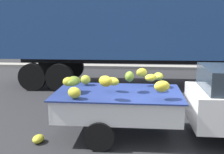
% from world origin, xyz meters
% --- Properties ---
extents(ground, '(220.00, 220.00, 0.00)m').
position_xyz_m(ground, '(0.00, 0.00, 0.00)').
color(ground, '#28282B').
extents(curb_strip, '(80.00, 0.80, 0.16)m').
position_xyz_m(curb_strip, '(0.00, 9.98, 0.08)').
color(curb_strip, gray).
rests_on(curb_strip, ground).
extents(pickup_truck, '(5.19, 1.87, 1.70)m').
position_xyz_m(pickup_truck, '(1.14, 0.05, 0.89)').
color(pickup_truck, white).
rests_on(pickup_truck, ground).
extents(semi_trailer, '(12.06, 2.87, 3.95)m').
position_xyz_m(semi_trailer, '(0.01, 5.57, 2.54)').
color(semi_trailer, navy).
rests_on(semi_trailer, ground).
extents(fallen_banana_bunch_near_tailgate, '(0.27, 0.36, 0.18)m').
position_xyz_m(fallen_banana_bunch_near_tailgate, '(-2.67, -0.52, 0.09)').
color(fallen_banana_bunch_near_tailgate, gold).
rests_on(fallen_banana_bunch_near_tailgate, ground).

